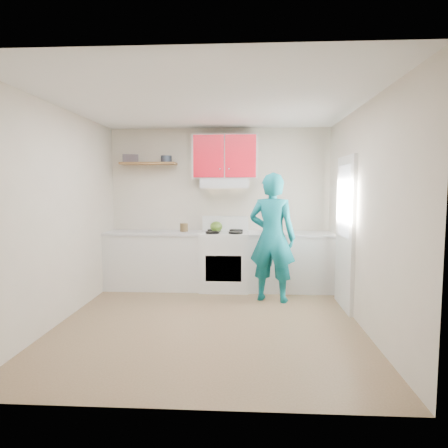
# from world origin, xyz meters

# --- Properties ---
(floor) EXTENTS (3.80, 3.80, 0.00)m
(floor) POSITION_xyz_m (0.00, 0.00, 0.00)
(floor) COLOR brown
(floor) RESTS_ON ground
(ceiling) EXTENTS (3.60, 3.80, 0.04)m
(ceiling) POSITION_xyz_m (0.00, 0.00, 2.60)
(ceiling) COLOR white
(ceiling) RESTS_ON floor
(back_wall) EXTENTS (3.60, 0.04, 2.60)m
(back_wall) POSITION_xyz_m (0.00, 1.90, 1.30)
(back_wall) COLOR beige
(back_wall) RESTS_ON floor
(front_wall) EXTENTS (3.60, 0.04, 2.60)m
(front_wall) POSITION_xyz_m (0.00, -1.90, 1.30)
(front_wall) COLOR beige
(front_wall) RESTS_ON floor
(left_wall) EXTENTS (0.04, 3.80, 2.60)m
(left_wall) POSITION_xyz_m (-1.80, 0.00, 1.30)
(left_wall) COLOR beige
(left_wall) RESTS_ON floor
(right_wall) EXTENTS (0.04, 3.80, 2.60)m
(right_wall) POSITION_xyz_m (1.80, 0.00, 1.30)
(right_wall) COLOR beige
(right_wall) RESTS_ON floor
(door) EXTENTS (0.05, 0.85, 2.05)m
(door) POSITION_xyz_m (1.78, 0.70, 1.02)
(door) COLOR white
(door) RESTS_ON floor
(door_glass) EXTENTS (0.01, 0.55, 0.95)m
(door_glass) POSITION_xyz_m (1.75, 0.70, 1.45)
(door_glass) COLOR white
(door_glass) RESTS_ON door
(counter_left) EXTENTS (1.52, 0.60, 0.90)m
(counter_left) POSITION_xyz_m (-1.04, 1.60, 0.45)
(counter_left) COLOR silver
(counter_left) RESTS_ON floor
(counter_right) EXTENTS (1.32, 0.60, 0.90)m
(counter_right) POSITION_xyz_m (1.14, 1.60, 0.45)
(counter_right) COLOR silver
(counter_right) RESTS_ON floor
(stove) EXTENTS (0.76, 0.65, 0.92)m
(stove) POSITION_xyz_m (0.10, 1.57, 0.46)
(stove) COLOR white
(stove) RESTS_ON floor
(range_hood) EXTENTS (0.76, 0.44, 0.15)m
(range_hood) POSITION_xyz_m (0.10, 1.68, 1.70)
(range_hood) COLOR silver
(range_hood) RESTS_ON back_wall
(upper_cabinets) EXTENTS (1.02, 0.33, 0.70)m
(upper_cabinets) POSITION_xyz_m (0.10, 1.73, 2.12)
(upper_cabinets) COLOR red
(upper_cabinets) RESTS_ON back_wall
(shelf) EXTENTS (0.90, 0.30, 0.04)m
(shelf) POSITION_xyz_m (-1.15, 1.75, 2.02)
(shelf) COLOR brown
(shelf) RESTS_ON back_wall
(books) EXTENTS (0.29, 0.25, 0.13)m
(books) POSITION_xyz_m (-1.45, 1.74, 2.10)
(books) COLOR #483F45
(books) RESTS_ON shelf
(tin) EXTENTS (0.23, 0.23, 0.11)m
(tin) POSITION_xyz_m (-0.86, 1.76, 2.09)
(tin) COLOR #333D4C
(tin) RESTS_ON shelf
(kettle) EXTENTS (0.25, 0.25, 0.17)m
(kettle) POSITION_xyz_m (-0.04, 1.64, 1.01)
(kettle) COLOR #496D1E
(kettle) RESTS_ON stove
(crock) EXTENTS (0.15, 0.15, 0.16)m
(crock) POSITION_xyz_m (-0.56, 1.64, 0.98)
(crock) COLOR brown
(crock) RESTS_ON counter_left
(cutting_board) EXTENTS (0.33, 0.25, 0.02)m
(cutting_board) POSITION_xyz_m (0.85, 1.61, 0.91)
(cutting_board) COLOR olive
(cutting_board) RESTS_ON counter_right
(silicone_mat) EXTENTS (0.31, 0.28, 0.01)m
(silicone_mat) POSITION_xyz_m (1.57, 1.54, 0.90)
(silicone_mat) COLOR #B41412
(silicone_mat) RESTS_ON counter_right
(person) EXTENTS (0.77, 0.61, 1.84)m
(person) POSITION_xyz_m (0.82, 0.97, 0.92)
(person) COLOR #0D6E7A
(person) RESTS_ON floor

